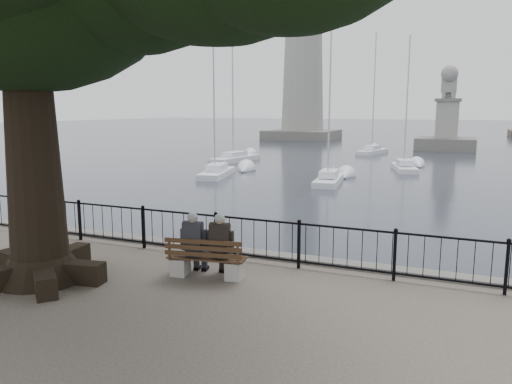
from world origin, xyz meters
The scene contains 12 objects.
harbor centered at (0.00, 3.00, -0.50)m, with size 260.00×260.00×1.20m.
railing centered at (0.00, 2.50, 0.56)m, with size 22.06×0.06×1.00m.
bench centered at (-0.54, 1.20, 0.30)m, with size 1.67×0.75×0.85m.
person_left centered at (-0.82, 1.24, 0.62)m, with size 0.45×0.71×1.35m.
person_right centered at (-0.26, 1.34, 0.62)m, with size 0.45×0.71×1.35m.
lighthouse centered at (-18.00, 62.00, 11.24)m, with size 9.48×9.48×29.18m.
lion_monument centered at (2.00, 49.93, 1.24)m, with size 6.05×6.05×8.91m.
sailboat_a centered at (-10.90, 21.56, -0.69)m, with size 2.48×5.20×9.87m.
sailboat_b centered at (-3.27, 21.25, -0.70)m, with size 1.85×4.79×9.30m.
sailboat_e centered at (-13.74, 30.30, -0.61)m, with size 2.41×5.71×13.40m.
sailboat_f centered at (0.09, 29.49, -0.69)m, with size 2.48×4.81×9.55m.
sailboat_h centered at (-4.43, 42.22, -0.65)m, with size 2.43×5.23×11.67m.
Camera 1 is at (4.20, -7.38, 3.40)m, focal length 35.00 mm.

